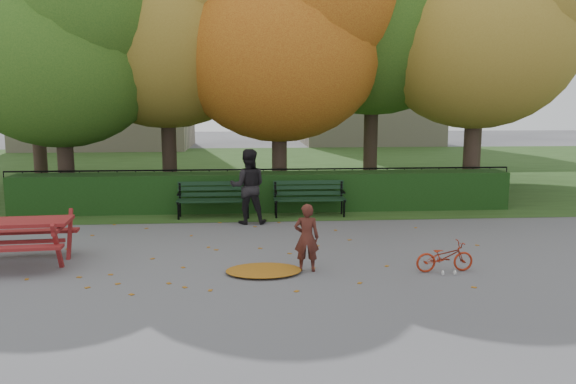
{
  "coord_description": "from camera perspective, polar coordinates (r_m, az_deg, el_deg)",
  "views": [
    {
      "loc": [
        -0.5,
        -10.2,
        2.86
      ],
      "look_at": [
        0.38,
        1.3,
        1.0
      ],
      "focal_mm": 35.0,
      "sensor_mm": 36.0,
      "label": 1
    }
  ],
  "objects": [
    {
      "name": "building_right",
      "position": [
        39.26,
        8.4,
        13.64
      ],
      "size": [
        9.0,
        6.0,
        12.0
      ],
      "primitive_type": "cube",
      "color": "tan",
      "rests_on": "ground"
    },
    {
      "name": "tree_b",
      "position": [
        17.25,
        -11.32,
        17.46
      ],
      "size": [
        6.72,
        6.4,
        8.79
      ],
      "color": "#2F211B",
      "rests_on": "ground"
    },
    {
      "name": "bench_left",
      "position": [
        14.12,
        -7.56,
        -0.46
      ],
      "size": [
        1.8,
        0.57,
        0.88
      ],
      "color": "black",
      "rests_on": "ground"
    },
    {
      "name": "tree_a",
      "position": [
        16.54,
        -21.5,
        14.3
      ],
      "size": [
        5.88,
        5.6,
        7.48
      ],
      "color": "#2F211B",
      "rests_on": "ground"
    },
    {
      "name": "tree_c",
      "position": [
        16.34,
        0.36,
        16.06
      ],
      "size": [
        6.3,
        6.0,
        8.0
      ],
      "color": "#2F211B",
      "rests_on": "ground"
    },
    {
      "name": "building_left",
      "position": [
        37.47,
        -18.14,
        15.82
      ],
      "size": [
        10.0,
        7.0,
        15.0
      ],
      "primitive_type": "cube",
      "color": "tan",
      "rests_on": "ground"
    },
    {
      "name": "grass_strip",
      "position": [
        24.37,
        -3.16,
        2.41
      ],
      "size": [
        90.0,
        90.0,
        0.0
      ],
      "primitive_type": "plane",
      "color": "#223C14",
      "rests_on": "ground"
    },
    {
      "name": "bicycle",
      "position": [
        9.94,
        15.62,
        -6.34
      ],
      "size": [
        1.01,
        0.4,
        0.52
      ],
      "primitive_type": "imported",
      "rotation": [
        0.0,
        0.0,
        1.62
      ],
      "color": "maroon",
      "rests_on": "ground"
    },
    {
      "name": "bench_right",
      "position": [
        14.19,
        2.16,
        -0.34
      ],
      "size": [
        1.8,
        0.57,
        0.88
      ],
      "color": "black",
      "rests_on": "ground"
    },
    {
      "name": "tree_g",
      "position": [
        21.97,
        20.11,
        15.18
      ],
      "size": [
        6.3,
        6.0,
        8.55
      ],
      "color": "#2F211B",
      "rests_on": "ground"
    },
    {
      "name": "adult",
      "position": [
        13.25,
        -4.08,
        0.57
      ],
      "size": [
        0.87,
        0.68,
        1.77
      ],
      "primitive_type": "imported",
      "rotation": [
        0.0,
        0.0,
        3.13
      ],
      "color": "black",
      "rests_on": "ground"
    },
    {
      "name": "picnic_table",
      "position": [
        10.96,
        -26.04,
        -3.54
      ],
      "size": [
        2.0,
        1.66,
        0.92
      ],
      "rotation": [
        0.0,
        0.0,
        0.08
      ],
      "color": "maroon",
      "rests_on": "ground"
    },
    {
      "name": "leaf_pile",
      "position": [
        9.57,
        -2.49,
        -7.95
      ],
      "size": [
        1.43,
        1.12,
        0.09
      ],
      "primitive_type": "ellipsoid",
      "rotation": [
        0.0,
        0.0,
        -0.19
      ],
      "color": "brown",
      "rests_on": "ground"
    },
    {
      "name": "ground",
      "position": [
        10.6,
        -1.52,
        -6.49
      ],
      "size": [
        90.0,
        90.0,
        0.0
      ],
      "primitive_type": "plane",
      "color": "slate",
      "rests_on": "ground"
    },
    {
      "name": "leaf_scatter",
      "position": [
        10.89,
        -1.6,
        -6.03
      ],
      "size": [
        9.0,
        5.7,
        0.01
      ],
      "primitive_type": null,
      "color": "brown",
      "rests_on": "ground"
    },
    {
      "name": "child",
      "position": [
        9.53,
        1.9,
        -4.65
      ],
      "size": [
        0.45,
        0.32,
        1.17
      ],
      "primitive_type": "imported",
      "rotation": [
        0.0,
        0.0,
        3.05
      ],
      "color": "#461D16",
      "rests_on": "ground"
    },
    {
      "name": "tree_f",
      "position": [
        20.73,
        -23.99,
        16.24
      ],
      "size": [
        6.93,
        6.6,
        9.19
      ],
      "color": "#2F211B",
      "rests_on": "ground"
    },
    {
      "name": "tree_e",
      "position": [
        17.59,
        20.01,
        15.89
      ],
      "size": [
        6.09,
        5.8,
        8.16
      ],
      "color": "#2F211B",
      "rests_on": "ground"
    },
    {
      "name": "iron_fence",
      "position": [
        15.68,
        -2.49,
        0.63
      ],
      "size": [
        14.0,
        0.04,
        1.02
      ],
      "color": "black",
      "rests_on": "ground"
    },
    {
      "name": "hedge",
      "position": [
        14.9,
        -2.39,
        0.03
      ],
      "size": [
        13.0,
        0.9,
        1.0
      ],
      "primitive_type": "cube",
      "color": "black",
      "rests_on": "ground"
    }
  ]
}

